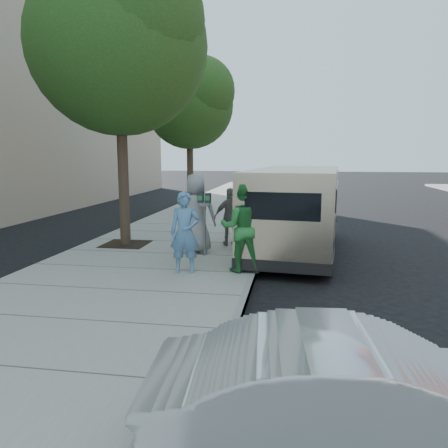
{
  "coord_description": "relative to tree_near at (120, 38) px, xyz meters",
  "views": [
    {
      "loc": [
        2.28,
        -8.8,
        2.6
      ],
      "look_at": [
        0.77,
        0.44,
        1.1
      ],
      "focal_mm": 35.0,
      "sensor_mm": 36.0,
      "label": 1
    }
  ],
  "objects": [
    {
      "name": "sidewalk",
      "position": [
        1.25,
        -2.4,
        -5.47
      ],
      "size": [
        5.0,
        60.0,
        0.15
      ],
      "primitive_type": "cube",
      "color": "gray",
      "rests_on": "ground"
    },
    {
      "name": "parking_meter",
      "position": [
        2.38,
        -0.97,
        -4.29
      ],
      "size": [
        0.32,
        0.13,
        1.53
      ],
      "rotation": [
        0.0,
        0.0,
        -0.06
      ],
      "color": "gray",
      "rests_on": "sidewalk"
    },
    {
      "name": "van",
      "position": [
        4.56,
        0.33,
        -4.36
      ],
      "size": [
        2.56,
        6.18,
        2.23
      ],
      "rotation": [
        0.0,
        0.0,
        -0.1
      ],
      "color": "#CBB292",
      "rests_on": "ground"
    },
    {
      "name": "ground",
      "position": [
        2.25,
        -2.4,
        -5.55
      ],
      "size": [
        120.0,
        120.0,
        0.0
      ],
      "primitive_type": "plane",
      "color": "black",
      "rests_on": "ground"
    },
    {
      "name": "tree_far",
      "position": [
        -0.0,
        7.6,
        -0.66
      ],
      "size": [
        3.92,
        3.8,
        6.49
      ],
      "color": "black",
      "rests_on": "sidewalk"
    },
    {
      "name": "person_officer",
      "position": [
        2.3,
        -2.56,
        -4.55
      ],
      "size": [
        0.67,
        0.5,
        1.69
      ],
      "primitive_type": "imported",
      "rotation": [
        0.0,
        0.0,
        0.16
      ],
      "color": "#5587B5",
      "rests_on": "sidewalk"
    },
    {
      "name": "person_striped_polo",
      "position": [
        2.84,
        0.31,
        -4.61
      ],
      "size": [
        0.99,
        0.66,
        1.56
      ],
      "primitive_type": "imported",
      "rotation": [
        0.0,
        0.0,
        3.48
      ],
      "color": "slate",
      "rests_on": "sidewalk"
    },
    {
      "name": "sedan",
      "position": [
        5.15,
        -7.84,
        -4.95
      ],
      "size": [
        3.71,
        1.57,
        1.19
      ],
      "primitive_type": "imported",
      "rotation": [
        0.0,
        0.0,
        1.66
      ],
      "color": "silver",
      "rests_on": "ground"
    },
    {
      "name": "tree_near",
      "position": [
        0.0,
        0.0,
        0.0
      ],
      "size": [
        4.62,
        4.6,
        7.53
      ],
      "color": "black",
      "rests_on": "sidewalk"
    },
    {
      "name": "person_gray_shirt",
      "position": [
        2.11,
        -0.66,
        -4.4
      ],
      "size": [
        1.05,
        0.75,
        2.0
      ],
      "primitive_type": "imported",
      "rotation": [
        0.0,
        0.0,
        3.27
      ],
      "color": "#959597",
      "rests_on": "sidewalk"
    },
    {
      "name": "person_green_shirt",
      "position": [
        3.45,
        -2.28,
        -4.46
      ],
      "size": [
        0.99,
        0.81,
        1.88
      ],
      "primitive_type": "imported",
      "rotation": [
        0.0,
        0.0,
        3.26
      ],
      "color": "#2A8138",
      "rests_on": "sidewalk"
    },
    {
      "name": "curb_face",
      "position": [
        3.69,
        -2.4,
        -5.47
      ],
      "size": [
        0.12,
        60.0,
        0.16
      ],
      "primitive_type": "cube",
      "color": "gray",
      "rests_on": "ground"
    }
  ]
}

